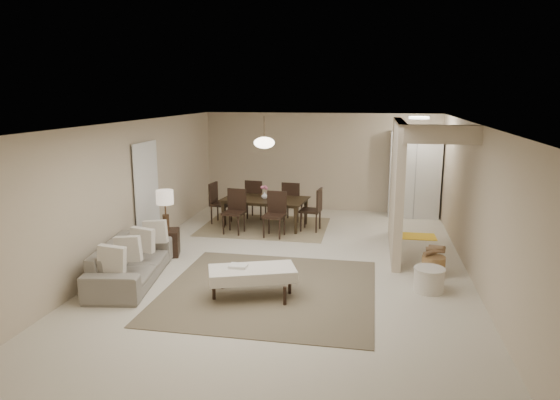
% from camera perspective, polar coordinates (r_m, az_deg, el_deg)
% --- Properties ---
extents(floor, '(9.00, 9.00, 0.00)m').
position_cam_1_polar(floor, '(8.88, 1.33, -7.57)').
color(floor, beige).
rests_on(floor, ground).
extents(ceiling, '(9.00, 9.00, 0.00)m').
position_cam_1_polar(ceiling, '(8.37, 1.42, 8.76)').
color(ceiling, white).
rests_on(ceiling, back_wall).
extents(back_wall, '(6.00, 0.00, 6.00)m').
position_cam_1_polar(back_wall, '(12.94, 4.61, 4.35)').
color(back_wall, '#C5B295').
rests_on(back_wall, floor).
extents(left_wall, '(0.00, 9.00, 9.00)m').
position_cam_1_polar(left_wall, '(9.49, -16.81, 1.02)').
color(left_wall, '#C5B295').
rests_on(left_wall, floor).
extents(right_wall, '(0.00, 9.00, 9.00)m').
position_cam_1_polar(right_wall, '(8.59, 21.52, -0.42)').
color(right_wall, '#C5B295').
rests_on(right_wall, floor).
extents(partition, '(0.15, 2.50, 2.50)m').
position_cam_1_polar(partition, '(9.67, 13.18, 1.43)').
color(partition, '#C5B295').
rests_on(partition, floor).
extents(doorway, '(0.04, 0.90, 2.04)m').
position_cam_1_polar(doorway, '(10.04, -15.02, 0.39)').
color(doorway, black).
rests_on(doorway, floor).
extents(pantry_cabinet, '(1.20, 0.55, 2.10)m').
position_cam_1_polar(pantry_cabinet, '(12.59, 15.12, 2.84)').
color(pantry_cabinet, silver).
rests_on(pantry_cabinet, floor).
extents(flush_light, '(0.44, 0.44, 0.05)m').
position_cam_1_polar(flush_light, '(11.50, 15.61, 9.04)').
color(flush_light, white).
rests_on(flush_light, ceiling).
extents(living_rug, '(3.20, 3.20, 0.01)m').
position_cam_1_polar(living_rug, '(7.85, -1.20, -10.24)').
color(living_rug, brown).
rests_on(living_rug, floor).
extents(sofa, '(2.26, 1.18, 0.63)m').
position_cam_1_polar(sofa, '(8.48, -16.66, -6.80)').
color(sofa, gray).
rests_on(sofa, floor).
extents(ottoman_bench, '(1.40, 0.98, 0.46)m').
position_cam_1_polar(ottoman_bench, '(7.49, -3.20, -8.43)').
color(ottoman_bench, beige).
rests_on(ottoman_bench, living_rug).
extents(side_table, '(0.55, 0.55, 0.49)m').
position_cam_1_polar(side_table, '(9.62, -12.79, -4.78)').
color(side_table, black).
rests_on(side_table, floor).
extents(table_lamp, '(0.32, 0.32, 0.76)m').
position_cam_1_polar(table_lamp, '(9.42, -13.01, -0.09)').
color(table_lamp, '#4B3320').
rests_on(table_lamp, side_table).
extents(round_pouf, '(0.47, 0.47, 0.37)m').
position_cam_1_polar(round_pouf, '(8.09, 16.65, -8.72)').
color(round_pouf, beige).
rests_on(round_pouf, floor).
extents(wicker_basket, '(0.50, 0.50, 0.33)m').
position_cam_1_polar(wicker_basket, '(8.79, 17.12, -7.21)').
color(wicker_basket, '#996A3D').
rests_on(wicker_basket, floor).
extents(dining_rug, '(2.80, 2.10, 0.01)m').
position_cam_1_polar(dining_rug, '(11.40, -1.75, -3.06)').
color(dining_rug, '#8A7655').
rests_on(dining_rug, floor).
extents(dining_table, '(1.99, 1.26, 0.66)m').
position_cam_1_polar(dining_table, '(11.32, -1.76, -1.48)').
color(dining_table, black).
rests_on(dining_table, dining_rug).
extents(dining_chairs, '(2.60, 2.00, 0.96)m').
position_cam_1_polar(dining_chairs, '(11.29, -1.77, -0.74)').
color(dining_chairs, black).
rests_on(dining_chairs, dining_rug).
extents(vase, '(0.17, 0.17, 0.15)m').
position_cam_1_polar(vase, '(11.23, -1.78, 0.53)').
color(vase, white).
rests_on(vase, dining_table).
extents(yellow_mat, '(0.91, 0.57, 0.01)m').
position_cam_1_polar(yellow_mat, '(11.02, 15.07, -4.01)').
color(yellow_mat, yellow).
rests_on(yellow_mat, floor).
extents(pendant_light, '(0.46, 0.46, 0.71)m').
position_cam_1_polar(pendant_light, '(11.05, -1.82, 6.56)').
color(pendant_light, '#4B3320').
rests_on(pendant_light, ceiling).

